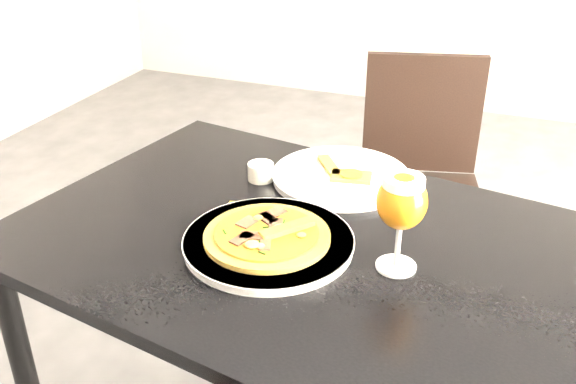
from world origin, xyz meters
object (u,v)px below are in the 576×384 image
at_px(dining_table, 308,275).
at_px(chair_far, 419,181).
at_px(pizza, 267,235).
at_px(beer_glass, 402,202).

distance_m(dining_table, chair_far, 0.90).
bearing_deg(pizza, beer_glass, 4.40).
bearing_deg(chair_far, beer_glass, -97.97).
bearing_deg(dining_table, beer_glass, -1.43).
bearing_deg(beer_glass, pizza, -175.60).
relative_size(pizza, beer_glass, 1.29).
bearing_deg(beer_glass, chair_far, 96.65).
xyz_separation_m(dining_table, beer_glass, (0.19, -0.04, 0.23)).
height_order(dining_table, beer_glass, beer_glass).
xyz_separation_m(chair_far, pizza, (-0.15, -0.93, 0.29)).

